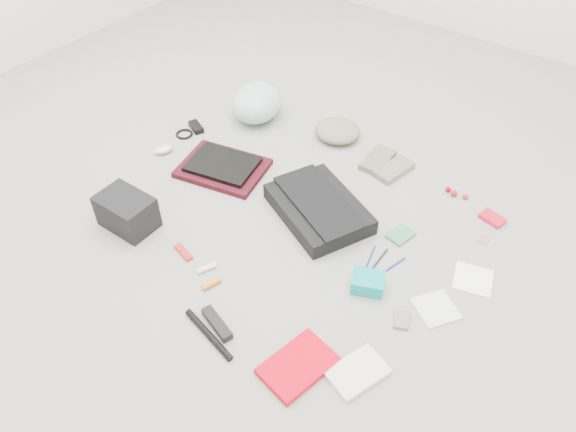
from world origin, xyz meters
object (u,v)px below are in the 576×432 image
Objects in this scene: camera_bag at (127,212)px; bike_helmet at (257,102)px; book_red at (298,366)px; laptop at (222,164)px; accordion_wallet at (368,283)px; messenger_bag at (319,209)px.

bike_helmet is at bearing 93.74° from camera_bag.
book_red is (1.00, -1.02, -0.08)m from bike_helmet.
accordion_wallet is (0.86, -0.19, -0.01)m from laptop.
bike_helmet reaches higher than messenger_bag.
accordion_wallet is at bearing -5.75° from messenger_bag.
laptop is 1.25× the size of book_red.
laptop reaches higher than book_red.
camera_bag is (-0.57, -0.50, 0.04)m from messenger_bag.
laptop is at bearing 80.96° from camera_bag.
camera_bag is at bearing -103.94° from bike_helmet.
accordion_wallet reaches higher than book_red.
book_red is at bearing -48.04° from laptop.
messenger_bag reaches higher than accordion_wallet.
laptop is 0.49m from camera_bag.
book_red is at bearing -64.31° from bike_helmet.
camera_bag is (-0.07, -0.48, 0.04)m from laptop.
laptop is 1.35× the size of camera_bag.
laptop is 2.56× the size of accordion_wallet.
accordion_wallet is at bearing -49.86° from bike_helmet.
accordion_wallet is at bearing -25.30° from laptop.
camera_bag reaches higher than accordion_wallet.
bike_helmet is 1.36× the size of camera_bag.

